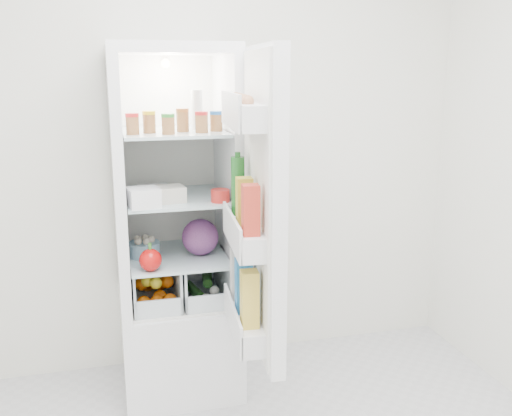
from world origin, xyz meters
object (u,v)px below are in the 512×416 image
object	(u,v)px
red_cabbage	(200,237)
mushroom_bowl	(144,249)
fridge_door	(258,212)
refrigerator	(176,266)

from	to	relation	value
red_cabbage	mushroom_bowl	size ratio (longest dim) A/B	1.18
fridge_door	refrigerator	bearing A→B (deg)	28.00
mushroom_bowl	red_cabbage	bearing A→B (deg)	-9.37
red_cabbage	fridge_door	world-z (taller)	fridge_door
fridge_door	mushroom_bowl	bearing A→B (deg)	41.11
refrigerator	mushroom_bowl	xyz separation A→B (m)	(-0.17, -0.04, 0.12)
refrigerator	mushroom_bowl	distance (m)	0.21
red_cabbage	mushroom_bowl	distance (m)	0.29
refrigerator	fridge_door	bearing A→B (deg)	-66.47
refrigerator	red_cabbage	size ratio (longest dim) A/B	9.60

